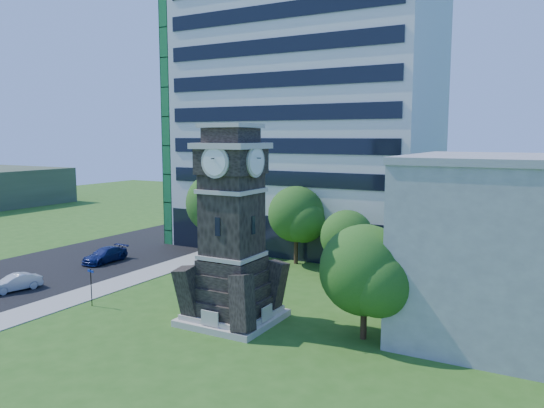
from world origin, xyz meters
The scene contains 14 objects.
ground centered at (0.00, 0.00, 0.00)m, with size 160.00×160.00×0.00m, color #2B5719.
sidewalk centered at (-9.50, 5.00, 0.03)m, with size 3.00×70.00×0.06m, color gray.
street centered at (-18.00, 5.00, 0.01)m, with size 14.00×80.00×0.02m, color black.
clock_tower centered at (3.00, 2.00, 5.28)m, with size 5.40×5.40×12.22m.
office_tall centered at (-3.20, 25.84, 14.22)m, with size 26.20×15.11×28.60m.
car_street_mid centered at (-14.79, -0.47, 0.61)m, with size 1.29×3.71×1.22m, color #B8BBC0.
car_street_north centered at (-15.82, 9.34, 0.67)m, with size 1.87×4.60×1.34m, color navy.
car_east_lot centered at (16.40, 4.25, 0.71)m, with size 2.35×5.09×1.41m, color #424146.
park_bench centered at (3.20, 0.29, 0.53)m, with size 1.94×0.52×1.00m.
street_sign centered at (-7.00, -0.21, 1.62)m, with size 0.62×0.06×2.58m.
tree_nw centered at (-9.44, 18.12, 4.70)m, with size 6.63×6.03×7.91m.
tree_nc centered at (-0.23, 17.42, 4.36)m, with size 5.55×5.05×7.07m.
tree_ne centered at (5.60, 14.89, 3.31)m, with size 4.73×4.30×5.60m.
tree_east centered at (11.19, 3.16, 3.86)m, with size 5.65×5.14×6.59m.
Camera 1 is at (20.68, -24.72, 11.45)m, focal length 35.00 mm.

